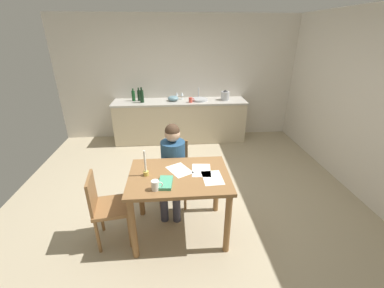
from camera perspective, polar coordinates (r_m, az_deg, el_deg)
name	(u,v)px	position (r m, az deg, el deg)	size (l,w,h in m)	color
ground_plane	(186,201)	(3.72, -1.32, -12.98)	(5.20, 5.20, 0.04)	tan
wall_back	(179,79)	(5.63, -3.06, 14.80)	(5.20, 0.12, 2.60)	silver
wall_right	(381,110)	(4.14, 37.53, 6.26)	(0.12, 5.20, 2.60)	silver
kitchen_counter	(180,121)	(5.49, -2.74, 5.41)	(2.84, 0.64, 0.90)	beige
dining_table	(179,185)	(2.83, -2.95, -9.47)	(1.11, 0.81, 0.80)	olive
chair_at_table	(174,169)	(3.46, -4.12, -5.74)	(0.45, 0.45, 0.89)	olive
person_seated	(173,163)	(3.25, -4.51, -4.36)	(0.38, 0.62, 1.19)	navy
chair_side_empty	(106,206)	(2.97, -19.23, -13.29)	(0.45, 0.45, 0.87)	olive
coffee_mug	(156,185)	(2.51, -8.43, -9.42)	(0.12, 0.08, 0.10)	white
candlestick	(146,169)	(2.75, -10.67, -5.59)	(0.06, 0.06, 0.30)	gold
book_magazine	(166,183)	(2.60, -6.14, -8.90)	(0.14, 0.25, 0.03)	#49A37B
paper_letter	(213,178)	(2.71, 4.77, -7.78)	(0.21, 0.30, 0.00)	white
paper_bill	(179,170)	(2.84, -2.92, -6.01)	(0.21, 0.30, 0.00)	white
paper_envelope	(201,170)	(2.84, 2.18, -6.08)	(0.21, 0.30, 0.00)	white
sink_unit	(199,99)	(5.39, 1.69, 10.29)	(0.36, 0.36, 0.24)	#B2B7BC
bottle_oil	(133,96)	(5.47, -13.40, 10.82)	(0.07, 0.07, 0.26)	#194C23
bottle_vinegar	(139,95)	(5.46, -12.18, 10.98)	(0.06, 0.06, 0.28)	black
bottle_wine_red	(142,96)	(5.30, -11.53, 10.81)	(0.08, 0.08, 0.31)	black
mixing_bowl	(173,98)	(5.36, -4.38, 10.48)	(0.23, 0.23, 0.10)	#668C99
stovetop_kettle	(225,95)	(5.45, 7.68, 11.07)	(0.18, 0.18, 0.22)	#B7BABF
wine_glass_near_sink	(182,94)	(5.48, -2.32, 11.45)	(0.07, 0.07, 0.15)	silver
wine_glass_by_kettle	(177,94)	(5.48, -3.54, 11.41)	(0.07, 0.07, 0.15)	silver
teacup_on_counter	(191,100)	(5.22, -0.29, 10.14)	(0.12, 0.08, 0.10)	#D84C3F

